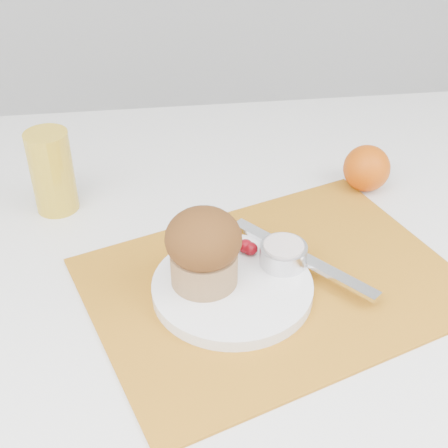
{
  "coord_description": "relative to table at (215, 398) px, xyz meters",
  "views": [
    {
      "loc": [
        -0.08,
        -0.66,
        1.27
      ],
      "look_at": [
        0.01,
        -0.01,
        0.8
      ],
      "focal_mm": 50.0,
      "sensor_mm": 36.0,
      "label": 1
    }
  ],
  "objects": [
    {
      "name": "muffin",
      "position": [
        -0.03,
        -0.14,
        0.44
      ],
      "size": [
        0.1,
        0.1,
        0.1
      ],
      "color": "#AB8053",
      "rests_on": "plate"
    },
    {
      "name": "plate",
      "position": [
        0.01,
        -0.14,
        0.39
      ],
      "size": [
        0.23,
        0.23,
        0.02
      ],
      "primitive_type": "cylinder",
      "rotation": [
        0.0,
        0.0,
        -0.22
      ],
      "color": "white",
      "rests_on": "placemat"
    },
    {
      "name": "raspberry_far",
      "position": [
        0.04,
        -0.09,
        0.4
      ],
      "size": [
        0.02,
        0.02,
        0.02
      ],
      "primitive_type": "ellipsoid",
      "color": "#510208",
      "rests_on": "plate"
    },
    {
      "name": "placemat",
      "position": [
        0.06,
        -0.13,
        0.38
      ],
      "size": [
        0.53,
        0.46,
        0.0
      ],
      "primitive_type": "cube",
      "rotation": [
        0.0,
        0.0,
        0.34
      ],
      "color": "#B97319",
      "rests_on": "table"
    },
    {
      "name": "ramekin",
      "position": [
        0.08,
        -0.11,
        0.41
      ],
      "size": [
        0.07,
        0.07,
        0.03
      ],
      "primitive_type": "cylinder",
      "rotation": [
        0.0,
        0.0,
        0.16
      ],
      "color": "silver",
      "rests_on": "plate"
    },
    {
      "name": "butter_knife",
      "position": [
        0.1,
        -0.11,
        0.4
      ],
      "size": [
        0.16,
        0.18,
        0.01
      ],
      "primitive_type": "cube",
      "rotation": [
        0.0,
        0.0,
        -0.88
      ],
      "color": "silver",
      "rests_on": "plate"
    },
    {
      "name": "juice_glass",
      "position": [
        -0.22,
        0.08,
        0.44
      ],
      "size": [
        0.06,
        0.06,
        0.12
      ],
      "primitive_type": "cylinder",
      "rotation": [
        0.0,
        0.0,
        -0.06
      ],
      "color": "gold",
      "rests_on": "table"
    },
    {
      "name": "cream",
      "position": [
        0.08,
        -0.11,
        0.42
      ],
      "size": [
        0.06,
        0.06,
        0.01
      ],
      "primitive_type": "cylinder",
      "rotation": [
        0.0,
        0.0,
        0.27
      ],
      "color": "silver",
      "rests_on": "ramekin"
    },
    {
      "name": "orange",
      "position": [
        0.24,
        0.07,
        0.41
      ],
      "size": [
        0.07,
        0.07,
        0.07
      ],
      "primitive_type": "sphere",
      "color": "#D15307",
      "rests_on": "table"
    },
    {
      "name": "raspberry_near",
      "position": [
        0.03,
        -0.09,
        0.4
      ],
      "size": [
        0.02,
        0.02,
        0.02
      ],
      "primitive_type": "ellipsoid",
      "color": "#5D020A",
      "rests_on": "plate"
    },
    {
      "name": "table",
      "position": [
        0.0,
        0.0,
        0.0
      ],
      "size": [
        1.2,
        0.8,
        0.75
      ],
      "primitive_type": "cube",
      "color": "white",
      "rests_on": "ground"
    }
  ]
}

